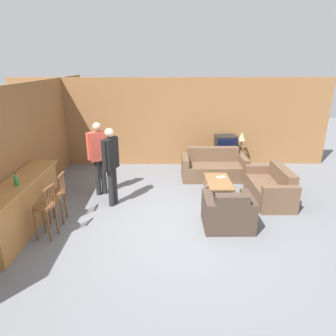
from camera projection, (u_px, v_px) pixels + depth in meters
The scene contains 17 objects.
ground_plane at pixel (176, 224), 5.86m from camera, with size 24.00×24.00×0.00m, color slate.
wall_back at pixel (172, 122), 8.96m from camera, with size 9.40×0.08×2.60m.
wall_left at pixel (31, 143), 6.69m from camera, with size 0.08×8.74×2.60m.
bar_counter at pixel (22, 205), 5.56m from camera, with size 0.55×2.55×0.96m.
bar_chair_near at pixel (45, 210), 5.25m from camera, with size 0.43×0.43×1.01m.
bar_chair_mid at pixel (57, 196), 5.80m from camera, with size 0.37×0.37×1.01m.
couch_far at pixel (214, 168), 8.13m from camera, with size 1.72×0.84×0.80m.
armchair_near at pixel (228, 213), 5.67m from camera, with size 0.92×0.79×0.78m.
loveseat_right at pixel (271, 188), 6.81m from camera, with size 0.77×1.50×0.77m.
coffee_table at pixel (219, 183), 6.90m from camera, with size 0.55×1.06×0.43m.
tv_unit at pixel (225, 159), 8.99m from camera, with size 1.20×0.51×0.52m.
tv at pixel (226, 143), 8.82m from camera, with size 0.62×0.48×0.46m.
bottle at pixel (16, 180), 5.19m from camera, with size 0.08×0.08×0.23m.
book_on_table at pixel (221, 177), 7.07m from camera, with size 0.24×0.16×0.02m.
table_lamp at pixel (242, 137), 8.77m from camera, with size 0.23×0.23×0.56m.
person_by_window at pixel (99, 154), 6.90m from camera, with size 0.47×0.35×1.74m.
person_by_counter at pixel (111, 162), 6.37m from camera, with size 0.30×0.50×1.72m.
Camera 1 is at (-0.20, -5.16, 2.98)m, focal length 32.00 mm.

